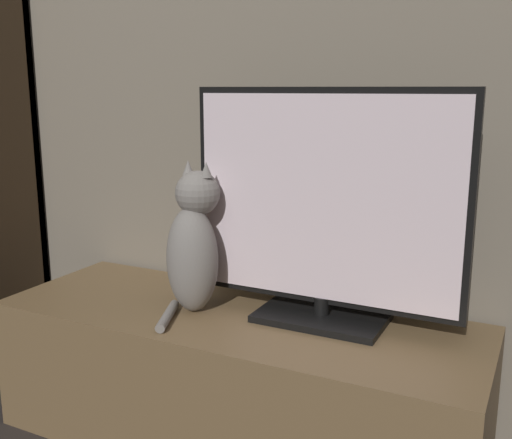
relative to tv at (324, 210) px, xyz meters
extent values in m
cube|color=#756B5B|center=(-0.25, 0.23, 0.55)|extent=(4.80, 0.05, 2.60)
cube|color=brown|center=(-0.25, -0.08, -0.54)|extent=(1.47, 0.52, 0.42)
cube|color=black|center=(0.00, 0.00, -0.32)|extent=(0.37, 0.22, 0.02)
cylinder|color=black|center=(0.00, 0.00, -0.28)|extent=(0.04, 0.04, 0.05)
cube|color=black|center=(0.00, 0.00, 0.03)|extent=(0.80, 0.02, 0.62)
cube|color=silver|center=(0.00, -0.01, 0.03)|extent=(0.77, 0.01, 0.58)
ellipsoid|color=gray|center=(-0.38, -0.10, -0.17)|extent=(0.19, 0.18, 0.32)
ellipsoid|color=black|center=(-0.37, -0.05, -0.18)|extent=(0.10, 0.07, 0.18)
sphere|color=gray|center=(-0.37, -0.08, 0.03)|extent=(0.16, 0.16, 0.13)
cone|color=gray|center=(-0.41, -0.07, 0.10)|extent=(0.04, 0.04, 0.04)
cone|color=gray|center=(-0.34, -0.08, 0.10)|extent=(0.04, 0.04, 0.04)
cylinder|color=gray|center=(-0.40, -0.21, -0.31)|extent=(0.10, 0.19, 0.03)
cube|color=#3D2D1E|center=(-1.30, 0.06, 0.05)|extent=(0.03, 0.28, 1.60)
camera|label=1|loc=(0.57, -1.56, 0.34)|focal=42.00mm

